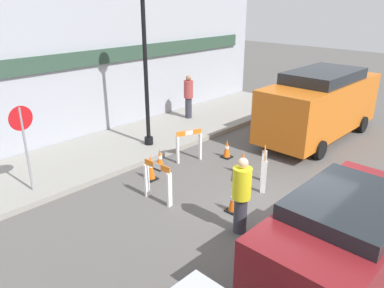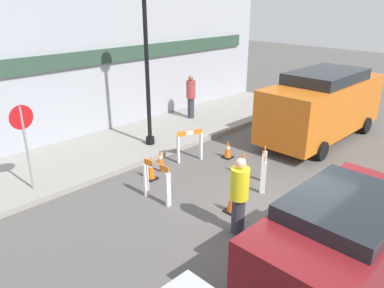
{
  "view_description": "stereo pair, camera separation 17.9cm",
  "coord_description": "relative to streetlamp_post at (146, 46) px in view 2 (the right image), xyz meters",
  "views": [
    {
      "loc": [
        -6.56,
        -3.6,
        4.71
      ],
      "look_at": [
        0.24,
        2.9,
        1.0
      ],
      "focal_mm": 35.0,
      "sensor_mm": 36.0,
      "label": 1
    },
    {
      "loc": [
        -6.43,
        -3.73,
        4.71
      ],
      "look_at": [
        0.24,
        2.9,
        1.0
      ],
      "focal_mm": 35.0,
      "sensor_mm": 36.0,
      "label": 2
    }
  ],
  "objects": [
    {
      "name": "person_pedestrian",
      "position": [
        3.0,
        1.08,
        -2.26
      ],
      "size": [
        0.4,
        0.4,
        1.72
      ],
      "rotation": [
        0.0,
        0.0,
        3.25
      ],
      "color": "#33333D",
      "rests_on": "sidewalk_slab"
    },
    {
      "name": "streetlamp_post",
      "position": [
        0.0,
        0.0,
        0.0
      ],
      "size": [
        0.44,
        0.44,
        4.93
      ],
      "color": "black",
      "rests_on": "sidewalk_slab"
    },
    {
      "name": "barricade_2",
      "position": [
        0.18,
        -1.69,
        -2.79
      ],
      "size": [
        0.8,
        0.43,
        1.0
      ],
      "rotation": [
        0.0,
        0.0,
        9.03
      ],
      "color": "white",
      "rests_on": "ground_plane"
    },
    {
      "name": "traffic_cone_0",
      "position": [
        -0.82,
        -1.47,
        -3.02
      ],
      "size": [
        0.3,
        0.3,
        0.63
      ],
      "color": "black",
      "rests_on": "ground_plane"
    },
    {
      "name": "parked_car_1",
      "position": [
        -1.72,
        -7.23,
        -2.38
      ],
      "size": [
        3.91,
        1.92,
        1.69
      ],
      "color": "maroon",
      "rests_on": "ground_plane"
    },
    {
      "name": "barricade_1",
      "position": [
        0.34,
        -4.27,
        -2.78
      ],
      "size": [
        0.69,
        0.52,
        1.04
      ],
      "rotation": [
        0.0,
        0.0,
        6.87
      ],
      "color": "white",
      "rests_on": "ground_plane"
    },
    {
      "name": "sidewalk_slab",
      "position": [
        -0.81,
        0.64,
        -3.26
      ],
      "size": [
        18.0,
        3.14,
        0.15
      ],
      "color": "gray",
      "rests_on": "ground_plane"
    },
    {
      "name": "barricade_0",
      "position": [
        -2.1,
        -2.83,
        -2.77
      ],
      "size": [
        0.19,
        0.84,
        1.03
      ],
      "rotation": [
        0.0,
        0.0,
        4.78
      ],
      "color": "white",
      "rests_on": "ground_plane"
    },
    {
      "name": "traffic_cone_4",
      "position": [
        1.18,
        -2.36,
        -3.04
      ],
      "size": [
        0.3,
        0.3,
        0.59
      ],
      "color": "black",
      "rests_on": "ground_plane"
    },
    {
      "name": "person_worker",
      "position": [
        -1.74,
        -5.06,
        -2.41
      ],
      "size": [
        0.53,
        0.53,
        1.72
      ],
      "rotation": [
        0.0,
        0.0,
        1.05
      ],
      "color": "#33333D",
      "rests_on": "ground_plane"
    },
    {
      "name": "ground_plane",
      "position": [
        -0.81,
        -5.43,
        -3.33
      ],
      "size": [
        60.0,
        60.0,
        0.0
      ],
      "primitive_type": "plane",
      "color": "#565451"
    },
    {
      "name": "stop_sign",
      "position": [
        -4.09,
        -0.32,
        -1.7
      ],
      "size": [
        0.6,
        0.09,
        2.2
      ],
      "rotation": [
        0.0,
        0.0,
        3.27
      ],
      "color": "gray",
      "rests_on": "sidewalk_slab"
    },
    {
      "name": "storefront_facade",
      "position": [
        -0.81,
        2.28,
        -0.58
      ],
      "size": [
        18.0,
        0.22,
        5.5
      ],
      "color": "#A3A8B2",
      "rests_on": "ground_plane"
    },
    {
      "name": "traffic_cone_1",
      "position": [
        0.58,
        -3.42,
        -2.98
      ],
      "size": [
        0.3,
        0.3,
        0.73
      ],
      "color": "black",
      "rests_on": "ground_plane"
    },
    {
      "name": "work_van",
      "position": [
        4.81,
        -3.55,
        -2.02
      ],
      "size": [
        5.53,
        2.09,
        2.41
      ],
      "color": "#D16619",
      "rests_on": "ground_plane"
    },
    {
      "name": "traffic_cone_3",
      "position": [
        -1.2,
        -4.46,
        -3.03
      ],
      "size": [
        0.3,
        0.3,
        0.62
      ],
      "color": "black",
      "rests_on": "ground_plane"
    },
    {
      "name": "traffic_cone_2",
      "position": [
        -1.45,
        -1.81,
        -2.97
      ],
      "size": [
        0.3,
        0.3,
        0.74
      ],
      "color": "black",
      "rests_on": "ground_plane"
    }
  ]
}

